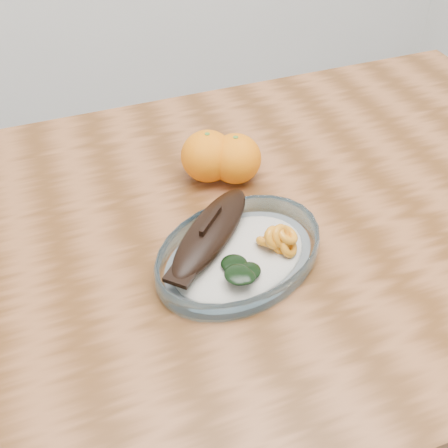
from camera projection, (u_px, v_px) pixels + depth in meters
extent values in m
cube|color=#593215|center=(271.00, 224.00, 0.87)|extent=(1.20, 0.80, 0.04)
cylinder|color=brown|center=(395.00, 203.00, 1.50)|extent=(0.06, 0.06, 0.71)
ellipsoid|color=white|center=(239.00, 258.00, 0.78)|extent=(0.55, 0.47, 0.01)
torus|color=#82AFC9|center=(239.00, 253.00, 0.77)|extent=(0.60, 0.60, 0.03)
ellipsoid|color=silver|center=(240.00, 249.00, 0.77)|extent=(0.49, 0.41, 0.02)
ellipsoid|color=black|center=(211.00, 223.00, 0.77)|extent=(0.19, 0.19, 0.03)
ellipsoid|color=black|center=(211.00, 227.00, 0.77)|extent=(0.16, 0.16, 0.02)
cube|color=black|center=(181.00, 265.00, 0.71)|extent=(0.05, 0.05, 0.01)
cube|color=black|center=(210.00, 215.00, 0.76)|extent=(0.05, 0.05, 0.02)
torus|color=#B8620D|center=(283.00, 234.00, 0.76)|extent=(0.04, 0.04, 0.04)
torus|color=#B8620D|center=(289.00, 238.00, 0.76)|extent=(0.04, 0.04, 0.04)
torus|color=#B8620D|center=(275.00, 230.00, 0.77)|extent=(0.05, 0.05, 0.03)
torus|color=#B8620D|center=(277.00, 231.00, 0.77)|extent=(0.03, 0.04, 0.04)
torus|color=#B8620D|center=(268.00, 233.00, 0.76)|extent=(0.05, 0.04, 0.03)
torus|color=#B8620D|center=(280.00, 233.00, 0.76)|extent=(0.04, 0.04, 0.03)
torus|color=#B8620D|center=(281.00, 227.00, 0.75)|extent=(0.04, 0.04, 0.04)
torus|color=#B8620D|center=(274.00, 229.00, 0.75)|extent=(0.04, 0.04, 0.04)
torus|color=#B8620D|center=(288.00, 226.00, 0.75)|extent=(0.04, 0.04, 0.03)
ellipsoid|color=black|center=(248.00, 263.00, 0.72)|extent=(0.05, 0.05, 0.01)
ellipsoid|color=black|center=(240.00, 267.00, 0.72)|extent=(0.05, 0.05, 0.01)
ellipsoid|color=black|center=(234.00, 255.00, 0.73)|extent=(0.05, 0.05, 0.01)
ellipsoid|color=black|center=(239.00, 266.00, 0.70)|extent=(0.04, 0.04, 0.01)
ellipsoid|color=black|center=(242.00, 267.00, 0.70)|extent=(0.05, 0.05, 0.01)
ellipsoid|color=black|center=(238.00, 266.00, 0.70)|extent=(0.04, 0.04, 0.01)
sphere|color=#FF6405|center=(208.00, 156.00, 0.90)|extent=(0.09, 0.09, 0.09)
sphere|color=#FF6405|center=(235.00, 159.00, 0.90)|extent=(0.08, 0.08, 0.08)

